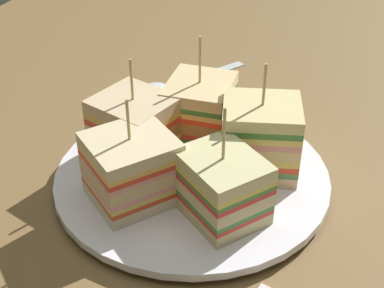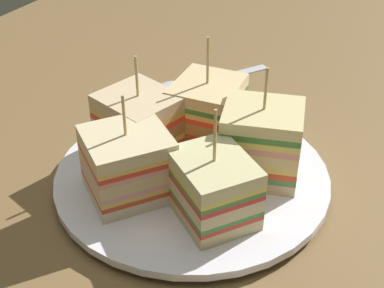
% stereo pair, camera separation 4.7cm
% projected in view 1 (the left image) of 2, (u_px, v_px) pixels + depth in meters
% --- Properties ---
extents(ground_plane, '(1.23, 0.90, 0.02)m').
position_uv_depth(ground_plane, '(192.00, 191.00, 0.50)').
color(ground_plane, brown).
extents(plate, '(0.24, 0.24, 0.01)m').
position_uv_depth(plate, '(192.00, 177.00, 0.49)').
color(plate, white).
rests_on(plate, ground_plane).
extents(sandwich_wedge_0, '(0.09, 0.09, 0.09)m').
position_uv_depth(sandwich_wedge_0, '(132.00, 169.00, 0.44)').
color(sandwich_wedge_0, beige).
rests_on(sandwich_wedge_0, plate).
extents(sandwich_wedge_1, '(0.08, 0.08, 0.10)m').
position_uv_depth(sandwich_wedge_1, '(222.00, 186.00, 0.43)').
color(sandwich_wedge_1, '#D5BD86').
rests_on(sandwich_wedge_1, plate).
extents(sandwich_wedge_2, '(0.07, 0.08, 0.10)m').
position_uv_depth(sandwich_wedge_2, '(260.00, 138.00, 0.47)').
color(sandwich_wedge_2, '#D8B58A').
rests_on(sandwich_wedge_2, plate).
extents(sandwich_wedge_3, '(0.07, 0.06, 0.10)m').
position_uv_depth(sandwich_wedge_3, '(199.00, 110.00, 0.52)').
color(sandwich_wedge_3, beige).
rests_on(sandwich_wedge_3, plate).
extents(sandwich_wedge_4, '(0.08, 0.08, 0.10)m').
position_uv_depth(sandwich_wedge_4, '(135.00, 127.00, 0.49)').
color(sandwich_wedge_4, beige).
rests_on(sandwich_wedge_4, plate).
extents(chip_pile, '(0.06, 0.06, 0.02)m').
position_uv_depth(chip_pile, '(182.00, 166.00, 0.48)').
color(chip_pile, '#E5C362').
rests_on(chip_pile, plate).
extents(spoon, '(0.14, 0.10, 0.01)m').
position_uv_depth(spoon, '(167.00, 85.00, 0.64)').
color(spoon, silver).
rests_on(spoon, ground_plane).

